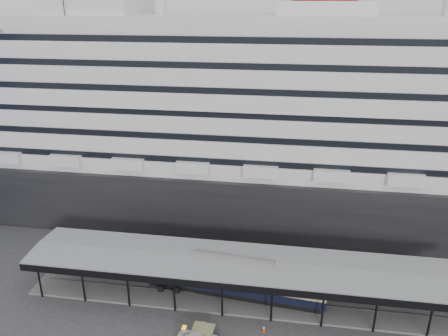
# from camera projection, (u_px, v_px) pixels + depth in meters

# --- Properties ---
(ground) EXTENTS (200.00, 200.00, 0.00)m
(ground) POSITION_uv_depth(u_px,v_px,m) (245.00, 323.00, 50.74)
(ground) COLOR #333336
(ground) RESTS_ON ground
(cruise_ship) EXTENTS (130.00, 30.00, 43.90)m
(cruise_ship) POSITION_uv_depth(u_px,v_px,m) (268.00, 106.00, 73.49)
(cruise_ship) COLOR black
(cruise_ship) RESTS_ON ground
(platform_canopy) EXTENTS (56.00, 9.18, 5.30)m
(platform_canopy) POSITION_uv_depth(u_px,v_px,m) (250.00, 281.00, 54.48)
(platform_canopy) COLOR slate
(platform_canopy) RESTS_ON ground
(pullman_carriage) EXTENTS (23.24, 5.31, 22.64)m
(pullman_carriage) POSITION_uv_depth(u_px,v_px,m) (233.00, 277.00, 54.65)
(pullman_carriage) COLOR black
(pullman_carriage) RESTS_ON ground
(traffic_cone_left) EXTENTS (0.50, 0.50, 0.85)m
(traffic_cone_left) POSITION_uv_depth(u_px,v_px,m) (204.00, 323.00, 50.13)
(traffic_cone_left) COLOR #E2510C
(traffic_cone_left) RESTS_ON ground
(traffic_cone_right) EXTENTS (0.45, 0.45, 0.80)m
(traffic_cone_right) POSITION_uv_depth(u_px,v_px,m) (264.00, 329.00, 49.38)
(traffic_cone_right) COLOR red
(traffic_cone_right) RESTS_ON ground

